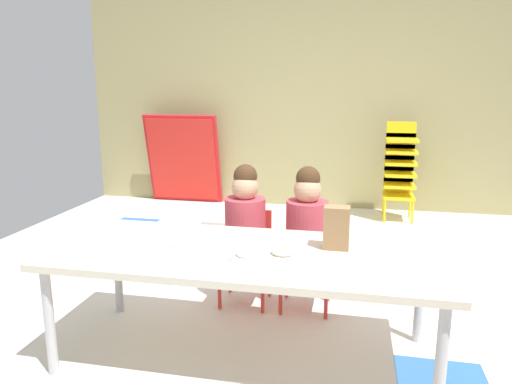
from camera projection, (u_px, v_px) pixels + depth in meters
name	position (u px, v px, depth m)	size (l,w,h in m)	color
ground_plane	(285.00, 293.00, 3.34)	(5.56, 5.12, 0.02)	silver
back_wall	(319.00, 102.00, 5.52)	(5.56, 0.10, 2.45)	tan
craft_table	(246.00, 259.00, 2.42)	(1.97, 0.81, 0.59)	beige
seated_child_near_camera	(245.00, 221.00, 3.05)	(0.32, 0.32, 0.92)	red
seated_child_middle_seat	(307.00, 225.00, 2.98)	(0.35, 0.35, 0.92)	red
kid_chair_yellow_stack	(400.00, 166.00, 5.05)	(0.32, 0.30, 1.04)	yellow
folded_activity_table	(183.00, 159.00, 5.80)	(0.90, 0.29, 1.09)	red
paper_bag_brown	(336.00, 228.00, 2.42)	(0.13, 0.09, 0.22)	#9E754C
paper_plate_near_edge	(246.00, 256.00, 2.32)	(0.18, 0.18, 0.01)	white
paper_plate_center_table	(190.00, 244.00, 2.50)	(0.18, 0.18, 0.01)	white
donut_powdered_on_plate	(246.00, 253.00, 2.32)	(0.10, 0.10, 0.03)	white
donut_powdered_loose	(283.00, 251.00, 2.36)	(0.11, 0.11, 0.03)	white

